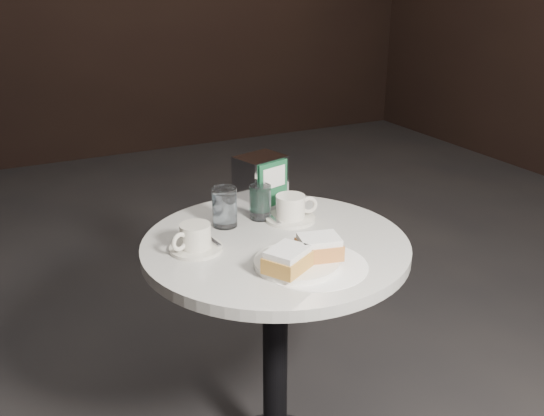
{
  "coord_description": "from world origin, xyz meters",
  "views": [
    {
      "loc": [
        -0.66,
        -1.28,
        1.41
      ],
      "look_at": [
        0.0,
        0.02,
        0.83
      ],
      "focal_mm": 40.0,
      "sensor_mm": 36.0,
      "label": 1
    }
  ],
  "objects": [
    {
      "name": "beignet_plate",
      "position": [
        -0.02,
        -0.16,
        0.77
      ],
      "size": [
        0.24,
        0.24,
        0.07
      ],
      "rotation": [
        0.0,
        0.0,
        0.21
      ],
      "color": "white",
      "rests_on": "cafe_table"
    },
    {
      "name": "water_glass_left",
      "position": [
        -0.08,
        0.15,
        0.8
      ],
      "size": [
        0.08,
        0.08,
        0.11
      ],
      "rotation": [
        0.0,
        0.0,
        -0.11
      ],
      "color": "silver",
      "rests_on": "cafe_table"
    },
    {
      "name": "coffee_cup_left",
      "position": [
        -0.21,
        0.04,
        0.78
      ],
      "size": [
        0.17,
        0.17,
        0.07
      ],
      "rotation": [
        0.0,
        0.0,
        0.36
      ],
      "color": "beige",
      "rests_on": "cafe_table"
    },
    {
      "name": "water_glass_right",
      "position": [
        0.03,
        0.16,
        0.79
      ],
      "size": [
        0.07,
        0.07,
        0.1
      ],
      "rotation": [
        0.0,
        0.0,
        0.19
      ],
      "color": "white",
      "rests_on": "cafe_table"
    },
    {
      "name": "napkin_dispenser",
      "position": [
        0.07,
        0.24,
        0.82
      ],
      "size": [
        0.16,
        0.14,
        0.15
      ],
      "rotation": [
        0.0,
        0.0,
        0.27
      ],
      "color": "silver",
      "rests_on": "cafe_table"
    },
    {
      "name": "sugar_spill",
      "position": [
        0.02,
        -0.17,
        0.75
      ],
      "size": [
        0.27,
        0.27,
        0.0
      ],
      "primitive_type": "cylinder",
      "rotation": [
        0.0,
        0.0,
        -0.05
      ],
      "color": "white",
      "rests_on": "cafe_table"
    },
    {
      "name": "cafe_table",
      "position": [
        0.0,
        0.0,
        0.55
      ],
      "size": [
        0.7,
        0.7,
        0.74
      ],
      "color": "black",
      "rests_on": "ground"
    },
    {
      "name": "coffee_cup_right",
      "position": [
        0.1,
        0.1,
        0.78
      ],
      "size": [
        0.17,
        0.17,
        0.07
      ],
      "rotation": [
        0.0,
        0.0,
        -0.27
      ],
      "color": "silver",
      "rests_on": "cafe_table"
    }
  ]
}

